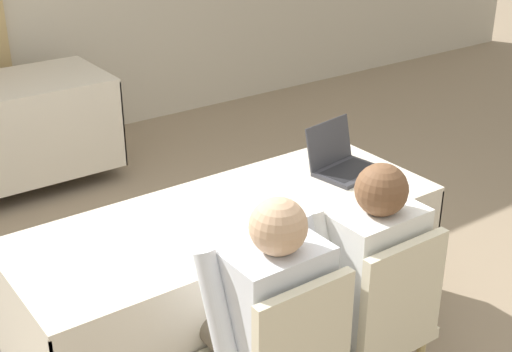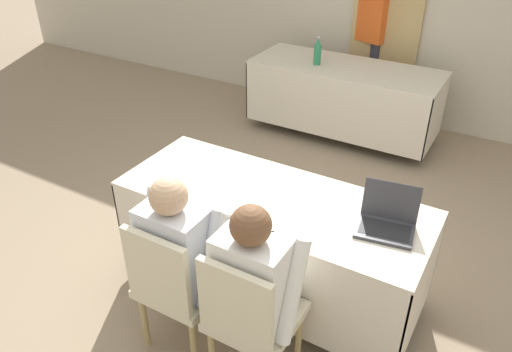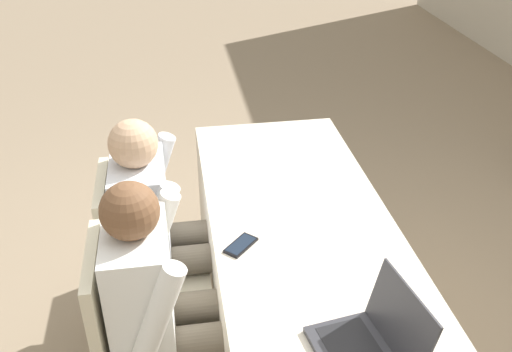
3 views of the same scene
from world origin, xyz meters
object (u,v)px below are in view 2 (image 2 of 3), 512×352
(cell_phone, at_px, (265,224))
(person_red_shirt, at_px, (371,35))
(water_bottle, at_px, (318,52))
(chair_near_left, at_px, (175,283))
(chair_near_right, at_px, (249,316))
(person_white_shirt, at_px, (259,281))
(person_checkered_shirt, at_px, (184,250))
(laptop, at_px, (387,222))

(cell_phone, distance_m, person_red_shirt, 3.43)
(person_red_shirt, bearing_deg, water_bottle, -92.71)
(chair_near_left, height_order, chair_near_right, same)
(person_white_shirt, bearing_deg, water_bottle, -71.14)
(cell_phone, height_order, chair_near_left, chair_near_left)
(chair_near_right, bearing_deg, person_checkered_shirt, -12.23)
(laptop, xyz_separation_m, person_red_shirt, (-1.16, 3.07, 0.11))
(cell_phone, distance_m, chair_near_right, 0.51)
(cell_phone, relative_size, person_white_shirt, 0.13)
(water_bottle, distance_m, person_red_shirt, 0.83)
(chair_near_left, bearing_deg, person_checkered_shirt, -90.00)
(chair_near_right, relative_size, person_red_shirt, 0.57)
(laptop, xyz_separation_m, cell_phone, (-0.59, -0.31, -0.04))
(person_checkered_shirt, height_order, person_red_shirt, person_red_shirt)
(cell_phone, height_order, water_bottle, water_bottle)
(chair_near_left, xyz_separation_m, chair_near_right, (0.48, 0.00, 0.00))
(chair_near_right, bearing_deg, water_bottle, -71.74)
(laptop, bearing_deg, cell_phone, -161.49)
(person_red_shirt, bearing_deg, chair_near_right, -61.48)
(cell_phone, bearing_deg, chair_near_left, -175.86)
(cell_phone, xyz_separation_m, person_checkered_shirt, (-0.34, -0.31, -0.11))
(water_bottle, relative_size, person_red_shirt, 0.18)
(laptop, relative_size, cell_phone, 2.31)
(water_bottle, relative_size, person_checkered_shirt, 0.24)
(chair_near_left, xyz_separation_m, person_white_shirt, (0.48, 0.10, 0.16))
(chair_near_left, height_order, person_red_shirt, person_red_shirt)
(laptop, relative_size, person_red_shirt, 0.22)
(chair_near_left, xyz_separation_m, person_red_shirt, (-0.23, 3.79, 0.41))
(chair_near_left, distance_m, person_white_shirt, 0.51)
(laptop, bearing_deg, person_white_shirt, -135.39)
(cell_phone, xyz_separation_m, chair_near_left, (-0.34, -0.41, -0.27))
(person_checkered_shirt, bearing_deg, water_bottle, -79.88)
(cell_phone, relative_size, person_checkered_shirt, 0.13)
(laptop, distance_m, person_red_shirt, 3.29)
(water_bottle, relative_size, chair_near_right, 0.31)
(water_bottle, bearing_deg, person_white_shirt, -71.14)
(person_checkered_shirt, xyz_separation_m, person_white_shirt, (0.48, 0.00, 0.00))
(laptop, height_order, person_white_shirt, person_white_shirt)
(cell_phone, xyz_separation_m, person_red_shirt, (-0.57, 3.38, 0.15))
(cell_phone, distance_m, chair_near_left, 0.59)
(person_checkered_shirt, distance_m, person_red_shirt, 3.71)
(laptop, distance_m, cell_phone, 0.67)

